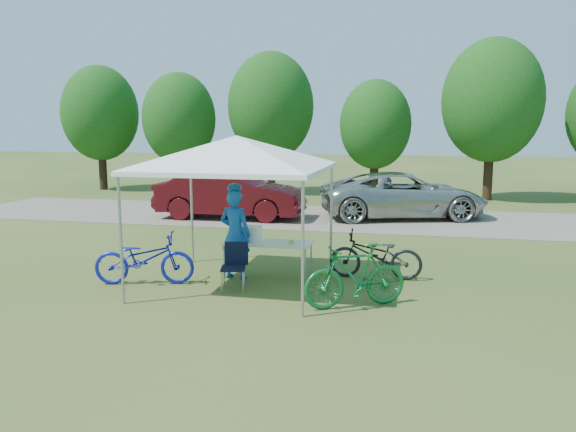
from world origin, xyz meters
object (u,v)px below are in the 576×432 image
(cyclist, at_px, (235,234))
(bike_green, at_px, (355,276))
(bike_blue, at_px, (144,259))
(minivan, at_px, (403,195))
(cooler, at_px, (250,233))
(bike_dark, at_px, (376,255))
(sedan, at_px, (230,194))
(folding_table, at_px, (268,244))
(folding_chair, at_px, (235,262))

(cyclist, height_order, bike_green, cyclist)
(bike_blue, distance_m, minivan, 9.91)
(cooler, bearing_deg, bike_green, -34.23)
(bike_blue, bearing_deg, cooler, -75.15)
(cooler, xyz_separation_m, bike_dark, (2.40, 0.31, -0.38))
(bike_green, xyz_separation_m, sedan, (-4.77, 8.05, 0.27))
(cyclist, distance_m, sedan, 7.18)
(cooler, distance_m, bike_dark, 2.45)
(cyclist, xyz_separation_m, bike_blue, (-1.52, -0.75, -0.38))
(folding_table, height_order, bike_blue, bike_blue)
(cyclist, xyz_separation_m, minivan, (2.99, 8.07, -0.12))
(cyclist, relative_size, bike_dark, 0.98)
(cooler, height_order, minivan, minivan)
(bike_dark, bearing_deg, bike_blue, -73.53)
(cyclist, xyz_separation_m, bike_dark, (2.62, 0.54, -0.40))
(folding_table, xyz_separation_m, sedan, (-2.93, 6.56, 0.15))
(folding_table, distance_m, bike_dark, 2.07)
(folding_table, xyz_separation_m, folding_chair, (-0.39, -0.89, -0.16))
(bike_blue, bearing_deg, bike_green, -111.99)
(bike_blue, xyz_separation_m, sedan, (-0.83, 7.54, 0.31))
(bike_blue, xyz_separation_m, minivan, (4.51, 8.83, 0.27))
(bike_blue, height_order, minivan, minivan)
(cyclist, bearing_deg, folding_table, -147.23)
(cooler, bearing_deg, bike_dark, 7.34)
(bike_dark, distance_m, sedan, 7.99)
(folding_table, distance_m, bike_blue, 2.32)
(bike_blue, bearing_deg, folding_chair, -101.49)
(folding_table, xyz_separation_m, cyclist, (-0.58, -0.23, 0.22))
(bike_green, relative_size, sedan, 0.37)
(folding_chair, height_order, bike_green, bike_green)
(folding_table, relative_size, cyclist, 0.97)
(bike_green, distance_m, sedan, 9.36)
(folding_chair, relative_size, bike_green, 0.48)
(sedan, bearing_deg, cooler, -159.94)
(folding_table, bearing_deg, folding_chair, -113.46)
(folding_table, height_order, bike_dark, bike_dark)
(folding_chair, xyz_separation_m, cooler, (0.03, 0.89, 0.35))
(bike_blue, distance_m, sedan, 7.60)
(cooler, distance_m, bike_blue, 2.03)
(cooler, distance_m, bike_green, 2.67)
(bike_green, bearing_deg, folding_chair, -133.67)
(folding_chair, bearing_deg, cyclist, 93.15)
(cyclist, distance_m, bike_green, 2.75)
(folding_table, relative_size, cooler, 3.98)
(minivan, bearing_deg, sedan, 86.96)
(folding_table, distance_m, minivan, 8.21)
(folding_table, xyz_separation_m, bike_green, (1.83, -1.49, -0.12))
(bike_dark, xyz_separation_m, sedan, (-4.97, 6.25, 0.33))
(cooler, relative_size, bike_blue, 0.23)
(cooler, bearing_deg, bike_blue, -150.53)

